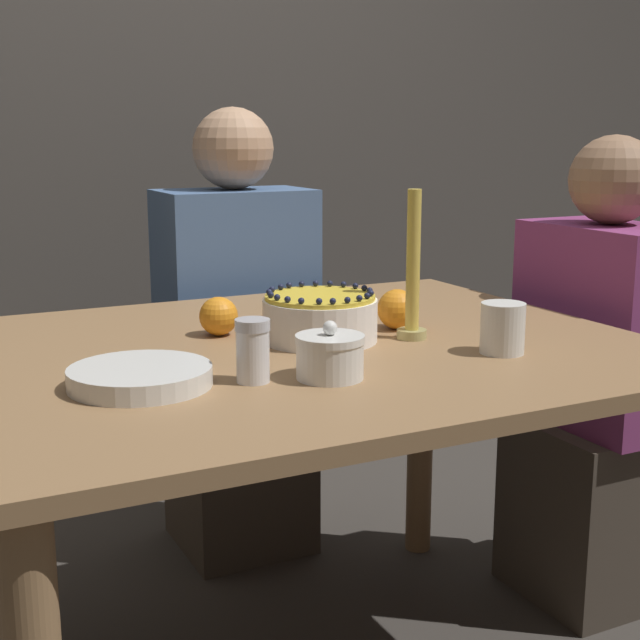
% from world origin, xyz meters
% --- Properties ---
extents(wall_behind, '(8.00, 0.05, 2.60)m').
position_xyz_m(wall_behind, '(0.00, 1.40, 1.30)').
color(wall_behind, '#4C4742').
rests_on(wall_behind, ground_plane).
extents(dining_table, '(1.28, 1.05, 0.75)m').
position_xyz_m(dining_table, '(0.00, 0.00, 0.64)').
color(dining_table, '#936D47').
rests_on(dining_table, ground_plane).
extents(cake, '(0.22, 0.22, 0.10)m').
position_xyz_m(cake, '(0.04, 0.01, 0.80)').
color(cake, white).
rests_on(cake, dining_table).
extents(sugar_bowl, '(0.11, 0.11, 0.10)m').
position_xyz_m(sugar_bowl, '(-0.06, -0.24, 0.79)').
color(sugar_bowl, white).
rests_on(sugar_bowl, dining_table).
extents(sugar_shaker, '(0.06, 0.06, 0.10)m').
position_xyz_m(sugar_shaker, '(-0.18, -0.20, 0.81)').
color(sugar_shaker, white).
rests_on(sugar_shaker, dining_table).
extents(plate_stack, '(0.23, 0.23, 0.03)m').
position_xyz_m(plate_stack, '(-0.35, -0.15, 0.77)').
color(plate_stack, white).
rests_on(plate_stack, dining_table).
extents(candle, '(0.06, 0.06, 0.29)m').
position_xyz_m(candle, '(0.21, -0.06, 0.87)').
color(candle, tan).
rests_on(candle, dining_table).
extents(cup, '(0.08, 0.08, 0.09)m').
position_xyz_m(cup, '(0.30, -0.23, 0.80)').
color(cup, white).
rests_on(cup, dining_table).
extents(orange_fruit_0, '(0.08, 0.08, 0.08)m').
position_xyz_m(orange_fruit_0, '(-0.11, 0.14, 0.79)').
color(orange_fruit_0, orange).
rests_on(orange_fruit_0, dining_table).
extents(orange_fruit_1, '(0.08, 0.08, 0.08)m').
position_xyz_m(orange_fruit_1, '(0.23, 0.03, 0.79)').
color(orange_fruit_1, orange).
rests_on(orange_fruit_1, dining_table).
extents(person_man_blue_shirt, '(0.40, 0.34, 1.21)m').
position_xyz_m(person_man_blue_shirt, '(0.15, 0.73, 0.53)').
color(person_man_blue_shirt, '#473D33').
rests_on(person_man_blue_shirt, ground_plane).
extents(person_woman_floral, '(0.34, 0.40, 1.14)m').
position_xyz_m(person_woman_floral, '(0.84, 0.08, 0.49)').
color(person_woman_floral, '#473D33').
rests_on(person_woman_floral, ground_plane).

